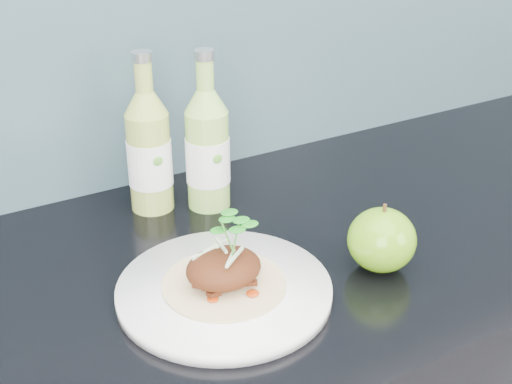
# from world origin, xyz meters

# --- Properties ---
(dinner_plate) EXTENTS (0.31, 0.31, 0.02)m
(dinner_plate) POSITION_xyz_m (-0.07, 1.62, 0.91)
(dinner_plate) COLOR white
(dinner_plate) RESTS_ON kitchen_counter
(pork_taco) EXTENTS (0.16, 0.16, 0.10)m
(pork_taco) POSITION_xyz_m (-0.07, 1.62, 0.94)
(pork_taco) COLOR tan
(pork_taco) RESTS_ON dinner_plate
(green_apple) EXTENTS (0.10, 0.10, 0.10)m
(green_apple) POSITION_xyz_m (0.14, 1.58, 0.94)
(green_apple) COLOR #44820E
(green_apple) RESTS_ON kitchen_counter
(cider_bottle_left) EXTENTS (0.07, 0.07, 0.25)m
(cider_bottle_left) POSITION_xyz_m (-0.06, 1.89, 0.99)
(cider_bottle_left) COLOR #9EAD48
(cider_bottle_left) RESTS_ON kitchen_counter
(cider_bottle_right) EXTENTS (0.09, 0.09, 0.25)m
(cider_bottle_right) POSITION_xyz_m (0.02, 1.85, 0.99)
(cider_bottle_right) COLOR #91C652
(cider_bottle_right) RESTS_ON kitchen_counter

